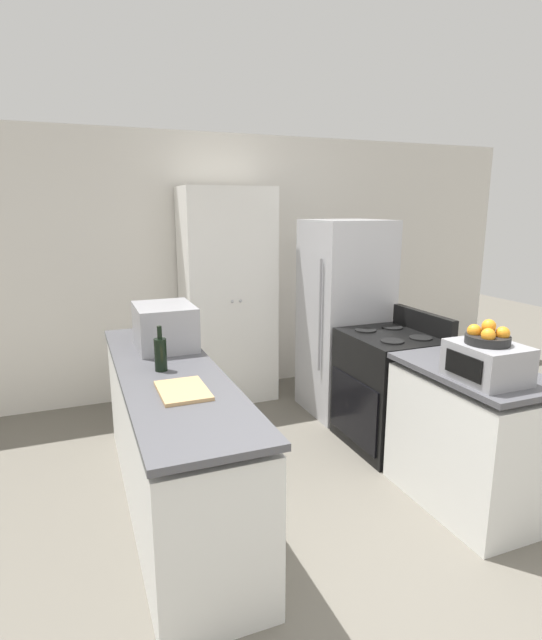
{
  "coord_description": "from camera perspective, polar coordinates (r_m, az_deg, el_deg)",
  "views": [
    {
      "loc": [
        -1.38,
        -1.67,
        1.9
      ],
      "look_at": [
        0.0,
        1.79,
        1.05
      ],
      "focal_mm": 28.0,
      "sensor_mm": 36.0,
      "label": 1
    }
  ],
  "objects": [
    {
      "name": "counter_left",
      "position": [
        3.32,
        -11.23,
        -13.39
      ],
      "size": [
        0.6,
        2.35,
        0.92
      ],
      "color": "silver",
      "rests_on": "ground_plane"
    },
    {
      "name": "pantry_cabinet",
      "position": [
        4.9,
        -4.98,
        2.72
      ],
      "size": [
        0.86,
        0.56,
        2.08
      ],
      "color": "white",
      "rests_on": "ground_plane"
    },
    {
      "name": "stove",
      "position": [
        4.14,
        13.35,
        -7.7
      ],
      "size": [
        0.66,
        0.76,
        1.08
      ],
      "color": "black",
      "rests_on": "ground_plane"
    },
    {
      "name": "wall_back",
      "position": [
        5.17,
        -6.18,
        6.12
      ],
      "size": [
        7.0,
        0.06,
        2.6
      ],
      "color": "silver",
      "rests_on": "ground_plane"
    },
    {
      "name": "refrigerator",
      "position": [
        4.65,
        8.37,
        0.22
      ],
      "size": [
        0.7,
        0.7,
        1.78
      ],
      "color": "#B7B7BC",
      "rests_on": "ground_plane"
    },
    {
      "name": "ground_plane",
      "position": [
        2.88,
        15.26,
        -28.95
      ],
      "size": [
        14.0,
        14.0,
        0.0
      ],
      "primitive_type": "plane",
      "color": "#666056"
    },
    {
      "name": "cutting_board",
      "position": [
        2.75,
        -10.04,
        -7.94
      ],
      "size": [
        0.25,
        0.36,
        0.02
      ],
      "color": "tan",
      "rests_on": "counter_left"
    },
    {
      "name": "counter_right",
      "position": [
        3.51,
        21.59,
        -12.58
      ],
      "size": [
        0.6,
        0.99,
        0.92
      ],
      "color": "silver",
      "rests_on": "ground_plane"
    },
    {
      "name": "fruit_bowl",
      "position": [
        3.07,
        23.54,
        -1.67
      ],
      "size": [
        0.25,
        0.25,
        0.14
      ],
      "color": "black",
      "rests_on": "toaster_oven"
    },
    {
      "name": "wine_bottle",
      "position": [
        3.1,
        -12.51,
        -3.77
      ],
      "size": [
        0.08,
        0.08,
        0.28
      ],
      "color": "black",
      "rests_on": "counter_left"
    },
    {
      "name": "microwave",
      "position": [
        3.59,
        -12.01,
        -0.7
      ],
      "size": [
        0.4,
        0.49,
        0.31
      ],
      "color": "#939399",
      "rests_on": "counter_left"
    },
    {
      "name": "toaster_oven",
      "position": [
        3.11,
        23.46,
        -4.45
      ],
      "size": [
        0.35,
        0.4,
        0.22
      ],
      "color": "#939399",
      "rests_on": "counter_right"
    }
  ]
}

